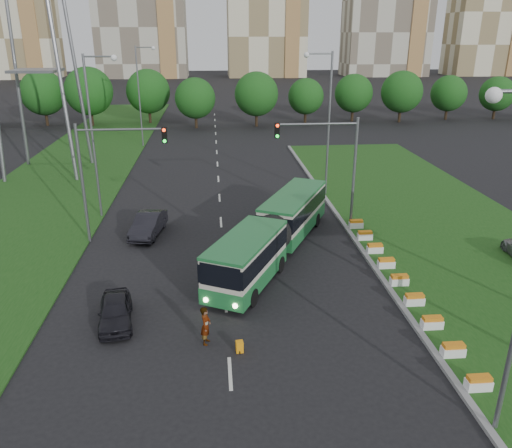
{
  "coord_description": "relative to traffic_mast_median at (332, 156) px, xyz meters",
  "views": [
    {
      "loc": [
        -3.41,
        -23.24,
        13.25
      ],
      "look_at": [
        -0.99,
        4.57,
        2.6
      ],
      "focal_mm": 35.0,
      "sensor_mm": 36.0,
      "label": 1
    }
  ],
  "objects": [
    {
      "name": "tree_line",
      "position": [
        5.22,
        45.0,
        -0.85
      ],
      "size": [
        120.0,
        8.0,
        9.0
      ],
      "primitive_type": null,
      "color": "#134412",
      "rests_on": "ground"
    },
    {
      "name": "left_verge",
      "position": [
        -22.78,
        15.0,
        -5.3
      ],
      "size": [
        12.0,
        110.0,
        0.1
      ],
      "primitive_type": "cube",
      "color": "#194513",
      "rests_on": "ground"
    },
    {
      "name": "lane_markings",
      "position": [
        -7.78,
        10.0,
        -5.35
      ],
      "size": [
        0.2,
        100.0,
        0.01
      ],
      "primitive_type": null,
      "color": "silver",
      "rests_on": "ground"
    },
    {
      "name": "grass_median",
      "position": [
        8.22,
        -2.0,
        -5.27
      ],
      "size": [
        14.0,
        60.0,
        0.15
      ],
      "primitive_type": "cube",
      "color": "#194513",
      "rests_on": "ground"
    },
    {
      "name": "car_left_near",
      "position": [
        -13.18,
        -11.61,
        -4.69
      ],
      "size": [
        2.1,
        4.07,
        1.32
      ],
      "primitive_type": "imported",
      "rotation": [
        0.0,
        0.0,
        0.14
      ],
      "color": "black",
      "rests_on": "ground"
    },
    {
      "name": "traffic_mast_median",
      "position": [
        0.0,
        0.0,
        0.0
      ],
      "size": [
        5.76,
        0.32,
        8.0
      ],
      "color": "slate",
      "rests_on": "ground"
    },
    {
      "name": "articulated_bus",
      "position": [
        -4.83,
        -4.22,
        -3.76
      ],
      "size": [
        2.46,
        15.79,
        2.6
      ],
      "rotation": [
        0.0,
        0.0,
        -0.47
      ],
      "color": "beige",
      "rests_on": "ground"
    },
    {
      "name": "shopping_trolley",
      "position": [
        -7.3,
        -14.52,
        -5.08
      ],
      "size": [
        0.32,
        0.34,
        0.55
      ],
      "rotation": [
        0.0,
        0.0,
        0.12
      ],
      "color": "#FF980D",
      "rests_on": "ground"
    },
    {
      "name": "midrise_east",
      "position": [
        85.22,
        140.0,
        14.65
      ],
      "size": [
        24.0,
        14.0,
        40.0
      ],
      "primitive_type": "cube",
      "color": "beige",
      "rests_on": "ground"
    },
    {
      "name": "traffic_mast_left",
      "position": [
        -15.16,
        -1.0,
        0.0
      ],
      "size": [
        5.76,
        0.32,
        8.0
      ],
      "color": "slate",
      "rests_on": "ground"
    },
    {
      "name": "car_left_far",
      "position": [
        -12.9,
        -0.06,
        -4.58
      ],
      "size": [
        2.39,
        4.87,
        1.54
      ],
      "primitive_type": "imported",
      "rotation": [
        0.0,
        0.0,
        -0.17
      ],
      "color": "black",
      "rests_on": "ground"
    },
    {
      "name": "street_lamps",
      "position": [
        -7.78,
        0.0,
        0.65
      ],
      "size": [
        36.0,
        60.0,
        12.0
      ],
      "primitive_type": null,
      "color": "slate",
      "rests_on": "ground"
    },
    {
      "name": "apartment_tower_east",
      "position": [
        50.22,
        140.0,
        18.15
      ],
      "size": [
        27.0,
        15.0,
        47.0
      ],
      "primitive_type": "cube",
      "color": "beige",
      "rests_on": "ground"
    },
    {
      "name": "flower_planters",
      "position": [
        1.92,
        -9.2,
        -4.9
      ],
      "size": [
        1.1,
        18.1,
        0.6
      ],
      "primitive_type": null,
      "color": "white",
      "rests_on": "grass_median"
    },
    {
      "name": "median_kerb",
      "position": [
        1.27,
        -2.0,
        -5.26
      ],
      "size": [
        0.3,
        60.0,
        0.18
      ],
      "primitive_type": "cube",
      "color": "gray",
      "rests_on": "ground"
    },
    {
      "name": "pedestrian",
      "position": [
        -8.78,
        -13.71,
        -4.42
      ],
      "size": [
        0.59,
        0.77,
        1.86
      ],
      "primitive_type": "imported",
      "rotation": [
        0.0,
        0.0,
        1.33
      ],
      "color": "gray",
      "rests_on": "ground"
    },
    {
      "name": "ground",
      "position": [
        -4.78,
        -10.0,
        -5.35
      ],
      "size": [
        360.0,
        360.0,
        0.0
      ],
      "primitive_type": "plane",
      "color": "black",
      "rests_on": "ground"
    }
  ]
}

